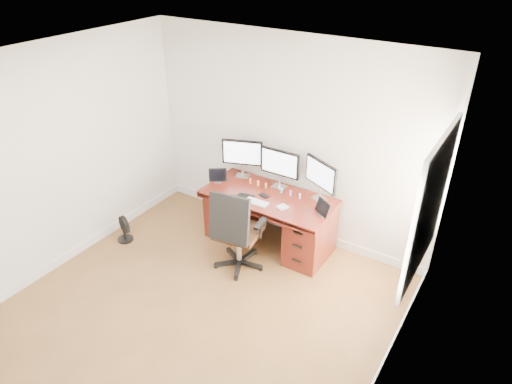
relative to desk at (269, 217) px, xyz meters
The scene contains 21 objects.
ground 1.87m from the desk, 90.00° to the right, with size 4.50×4.50×0.00m, color brown.
back_wall 1.04m from the desk, 90.00° to the left, with size 4.00×0.10×2.70m, color white.
right_wall 2.80m from the desk, 40.79° to the right, with size 0.10×4.50×2.70m.
desk is the anchor object (origin of this frame).
office_chair 0.67m from the desk, 95.59° to the right, with size 0.68×0.68×1.13m.
floor_fan 1.98m from the desk, 149.06° to the right, with size 0.25×0.21×0.37m.
monitor_left 0.93m from the desk, 157.68° to the left, with size 0.53×0.23×0.53m.
monitor_center 0.72m from the desk, 90.00° to the left, with size 0.55×0.14×0.53m.
monitor_right 0.93m from the desk, 22.33° to the left, with size 0.51×0.27×0.53m.
tablet_left 0.89m from the desk, behind, with size 0.23×0.19×0.19m.
tablet_right 0.88m from the desk, ahead, with size 0.24×0.18×0.19m.
keyboard 0.44m from the desk, 97.95° to the right, with size 0.30×0.13×0.01m, color silver.
trackpad 0.49m from the desk, 31.73° to the right, with size 0.12×0.12×0.01m, color silver.
drawing_tablet 0.48m from the desk, 137.33° to the right, with size 0.21×0.13×0.01m, color black.
phone 0.36m from the desk, 124.90° to the right, with size 0.14×0.07×0.01m, color black.
figurine_orange 0.56m from the desk, 162.45° to the left, with size 0.03×0.03×0.08m.
figurine_yellow 0.48m from the desk, 154.66° to the left, with size 0.03×0.03×0.08m.
figurine_brown 0.43m from the desk, 138.27° to the left, with size 0.03×0.03×0.08m.
figurine_blue 0.42m from the desk, 49.15° to the left, with size 0.03×0.03×0.08m.
figurine_purple 0.47m from the desk, 26.91° to the left, with size 0.03×0.03×0.08m.
figurine_pink 0.55m from the desk, 17.98° to the left, with size 0.03×0.03×0.08m.
Camera 1 is at (2.55, -2.52, 3.69)m, focal length 32.00 mm.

